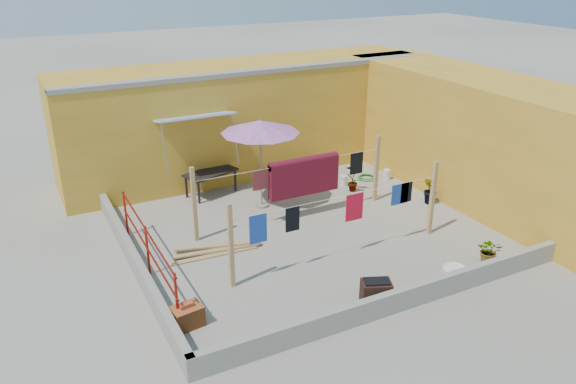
# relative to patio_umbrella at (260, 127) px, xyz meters

# --- Properties ---
(ground) EXTENTS (80.00, 80.00, 0.00)m
(ground) POSITION_rel_patio_umbrella_xyz_m (0.36, -1.83, -2.15)
(ground) COLOR #9E998E
(ground) RESTS_ON ground
(wall_back) EXTENTS (11.00, 3.27, 3.21)m
(wall_back) POSITION_rel_patio_umbrella_xyz_m (0.86, 2.86, -0.54)
(wall_back) COLOR gold
(wall_back) RESTS_ON ground
(wall_right) EXTENTS (2.40, 9.00, 3.20)m
(wall_right) POSITION_rel_patio_umbrella_xyz_m (5.56, -1.83, -0.55)
(wall_right) COLOR gold
(wall_right) RESTS_ON ground
(parapet_front) EXTENTS (8.30, 0.16, 0.44)m
(parapet_front) POSITION_rel_patio_umbrella_xyz_m (0.36, -5.41, -1.93)
(parapet_front) COLOR gray
(parapet_front) RESTS_ON ground
(parapet_left) EXTENTS (0.16, 7.30, 0.44)m
(parapet_left) POSITION_rel_patio_umbrella_xyz_m (-3.72, -1.83, -1.93)
(parapet_left) COLOR gray
(parapet_left) RESTS_ON ground
(red_railing) EXTENTS (0.05, 4.20, 1.10)m
(red_railing) POSITION_rel_patio_umbrella_xyz_m (-3.49, -2.03, -1.43)
(red_railing) COLOR maroon
(red_railing) RESTS_ON ground
(clothesline_rig) EXTENTS (5.09, 2.35, 1.80)m
(clothesline_rig) POSITION_rel_patio_umbrella_xyz_m (0.63, -1.27, -1.11)
(clothesline_rig) COLOR tan
(clothesline_rig) RESTS_ON ground
(patio_umbrella) EXTENTS (2.21, 2.21, 2.40)m
(patio_umbrella) POSITION_rel_patio_umbrella_xyz_m (0.00, 0.00, 0.00)
(patio_umbrella) COLOR gray
(patio_umbrella) RESTS_ON ground
(outdoor_table) EXTENTS (1.56, 1.09, 0.66)m
(outdoor_table) POSITION_rel_patio_umbrella_xyz_m (-0.89, 1.37, -1.55)
(outdoor_table) COLOR black
(outdoor_table) RESTS_ON ground
(brick_stack) EXTENTS (0.58, 0.46, 0.47)m
(brick_stack) POSITION_rel_patio_umbrella_xyz_m (-3.34, -4.07, -1.95)
(brick_stack) COLOR #A55526
(brick_stack) RESTS_ON ground
(lumber_pile) EXTENTS (2.06, 0.69, 0.12)m
(lumber_pile) POSITION_rel_patio_umbrella_xyz_m (-1.95, -1.81, -2.09)
(lumber_pile) COLOR tan
(lumber_pile) RESTS_ON ground
(brazier) EXTENTS (0.66, 0.56, 0.50)m
(brazier) POSITION_rel_patio_umbrella_xyz_m (0.04, -5.03, -1.91)
(brazier) COLOR black
(brazier) RESTS_ON ground
(white_basin) EXTENTS (0.50, 0.50, 0.09)m
(white_basin) POSITION_rel_patio_umbrella_xyz_m (2.19, -4.83, -2.10)
(white_basin) COLOR silver
(white_basin) RESTS_ON ground
(water_jug_a) EXTENTS (0.22, 0.22, 0.34)m
(water_jug_a) POSITION_rel_patio_umbrella_xyz_m (4.06, 0.05, -2.00)
(water_jug_a) COLOR silver
(water_jug_a) RESTS_ON ground
(water_jug_b) EXTENTS (0.21, 0.21, 0.33)m
(water_jug_b) POSITION_rel_patio_umbrella_xyz_m (2.69, 0.23, -2.00)
(water_jug_b) COLOR silver
(water_jug_b) RESTS_ON ground
(green_hose) EXTENTS (0.53, 0.53, 0.08)m
(green_hose) POSITION_rel_patio_umbrella_xyz_m (3.57, 0.35, -2.12)
(green_hose) COLOR #1A7525
(green_hose) RESTS_ON ground
(plant_back_a) EXTENTS (0.87, 0.80, 0.81)m
(plant_back_a) POSITION_rel_patio_umbrella_xyz_m (1.33, 0.69, -1.75)
(plant_back_a) COLOR #245D1A
(plant_back_a) RESTS_ON ground
(plant_back_b) EXTENTS (0.36, 0.36, 0.61)m
(plant_back_b) POSITION_rel_patio_umbrella_xyz_m (2.22, 1.37, -1.85)
(plant_back_b) COLOR #245D1A
(plant_back_b) RESTS_ON ground
(plant_right_a) EXTENTS (0.53, 0.50, 0.84)m
(plant_right_a) POSITION_rel_patio_umbrella_xyz_m (2.69, -0.24, -1.73)
(plant_right_a) COLOR #245D1A
(plant_right_a) RESTS_ON ground
(plant_right_b) EXTENTS (0.51, 0.54, 0.77)m
(plant_right_b) POSITION_rel_patio_umbrella_xyz_m (4.01, -1.90, -1.77)
(plant_right_b) COLOR #245D1A
(plant_right_b) RESTS_ON ground
(plant_right_c) EXTENTS (0.67, 0.67, 0.56)m
(plant_right_c) POSITION_rel_patio_umbrella_xyz_m (3.09, -4.88, -1.87)
(plant_right_c) COLOR #245D1A
(plant_right_c) RESTS_ON ground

